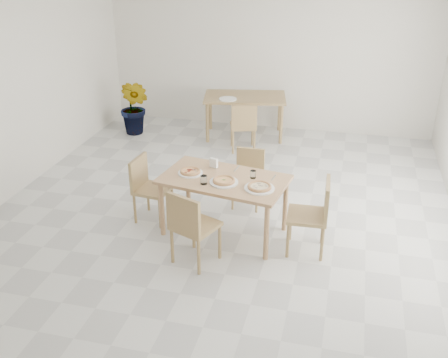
% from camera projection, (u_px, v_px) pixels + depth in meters
% --- Properties ---
extents(main_table, '(1.60, 1.07, 0.75)m').
position_uv_depth(main_table, '(224.00, 184.00, 6.28)').
color(main_table, tan).
rests_on(main_table, ground).
extents(chair_south, '(0.58, 0.58, 0.90)m').
position_uv_depth(chair_south, '(191.00, 224.00, 5.73)').
color(chair_south, tan).
rests_on(chair_south, ground).
extents(chair_north, '(0.39, 0.39, 0.78)m').
position_uv_depth(chair_north, '(249.00, 173.00, 7.08)').
color(chair_north, tan).
rests_on(chair_north, ground).
extents(chair_west, '(0.46, 0.46, 0.84)m').
position_uv_depth(chair_west, '(147.00, 184.00, 6.68)').
color(chair_west, tan).
rests_on(chair_west, ground).
extents(chair_east, '(0.47, 0.47, 0.91)m').
position_uv_depth(chair_east, '(315.00, 211.00, 5.97)').
color(chair_east, tan).
rests_on(chair_east, ground).
extents(plate_margherita, '(0.34, 0.34, 0.02)m').
position_uv_depth(plate_margherita, '(224.00, 182.00, 6.13)').
color(plate_margherita, white).
rests_on(plate_margherita, main_table).
extents(plate_mushroom, '(0.35, 0.35, 0.02)m').
position_uv_depth(plate_mushroom, '(259.00, 188.00, 5.98)').
color(plate_mushroom, white).
rests_on(plate_mushroom, main_table).
extents(plate_pepperoni, '(0.30, 0.30, 0.02)m').
position_uv_depth(plate_pepperoni, '(190.00, 173.00, 6.36)').
color(plate_pepperoni, white).
rests_on(plate_pepperoni, main_table).
extents(pizza_margherita, '(0.33, 0.33, 0.03)m').
position_uv_depth(pizza_margherita, '(224.00, 180.00, 6.12)').
color(pizza_margherita, '#F0AE71').
rests_on(pizza_margherita, plate_margherita).
extents(pizza_mushroom, '(0.33, 0.33, 0.03)m').
position_uv_depth(pizza_mushroom, '(259.00, 186.00, 5.97)').
color(pizza_mushroom, '#F0AE71').
rests_on(pizza_mushroom, plate_mushroom).
extents(pizza_pepperoni, '(0.31, 0.31, 0.03)m').
position_uv_depth(pizza_pepperoni, '(190.00, 171.00, 6.35)').
color(pizza_pepperoni, '#F0AE71').
rests_on(pizza_pepperoni, plate_pepperoni).
extents(tumbler_a, '(0.07, 0.07, 0.09)m').
position_uv_depth(tumbler_a, '(253.00, 174.00, 6.23)').
color(tumbler_a, white).
rests_on(tumbler_a, main_table).
extents(tumbler_b, '(0.08, 0.08, 0.10)m').
position_uv_depth(tumbler_b, '(204.00, 180.00, 6.08)').
color(tumbler_b, white).
rests_on(tumbler_b, main_table).
extents(napkin_holder, '(0.12, 0.09, 0.13)m').
position_uv_depth(napkin_holder, '(214.00, 163.00, 6.49)').
color(napkin_holder, silver).
rests_on(napkin_holder, main_table).
extents(fork_a, '(0.04, 0.19, 0.01)m').
position_uv_depth(fork_a, '(236.00, 169.00, 6.48)').
color(fork_a, silver).
rests_on(fork_a, main_table).
extents(fork_b, '(0.04, 0.17, 0.01)m').
position_uv_depth(fork_b, '(274.00, 178.00, 6.25)').
color(fork_b, silver).
rests_on(fork_b, main_table).
extents(second_table, '(1.56, 1.07, 0.75)m').
position_uv_depth(second_table, '(245.00, 101.00, 9.31)').
color(second_table, tan).
rests_on(second_table, ground).
extents(chair_back_s, '(0.52, 0.52, 0.85)m').
position_uv_depth(chair_back_s, '(244.00, 124.00, 8.72)').
color(chair_back_s, tan).
rests_on(chair_back_s, ground).
extents(chair_back_n, '(0.49, 0.49, 0.88)m').
position_uv_depth(chair_back_n, '(245.00, 97.00, 10.03)').
color(chair_back_n, tan).
rests_on(chair_back_n, ground).
extents(plate_empty, '(0.31, 0.31, 0.02)m').
position_uv_depth(plate_empty, '(228.00, 99.00, 9.09)').
color(plate_empty, white).
rests_on(plate_empty, second_table).
extents(potted_plant, '(0.70, 0.64, 1.02)m').
position_uv_depth(potted_plant, '(135.00, 107.00, 9.46)').
color(potted_plant, '#2D611D').
rests_on(potted_plant, ground).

